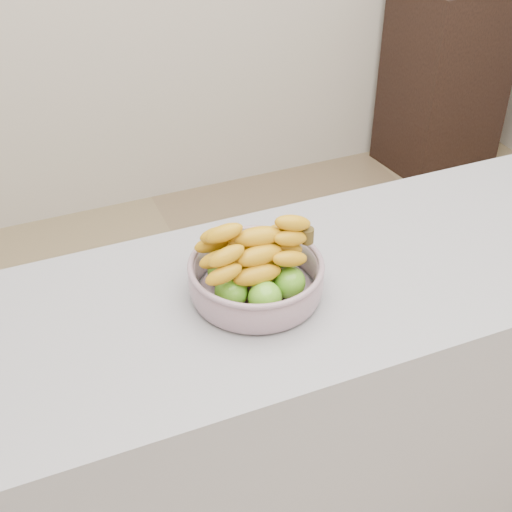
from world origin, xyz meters
The scene contains 3 objects.
counter centered at (0.00, 0.06, 0.45)m, with size 2.00×0.60×0.90m, color gray.
cabinet centered at (1.52, 1.78, 0.47)m, with size 0.52×0.42×0.94m, color black.
fruit_bowl centered at (-0.24, 0.06, 0.95)m, with size 0.29×0.29×0.17m.
Camera 1 is at (-0.70, -1.03, 1.86)m, focal length 50.00 mm.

